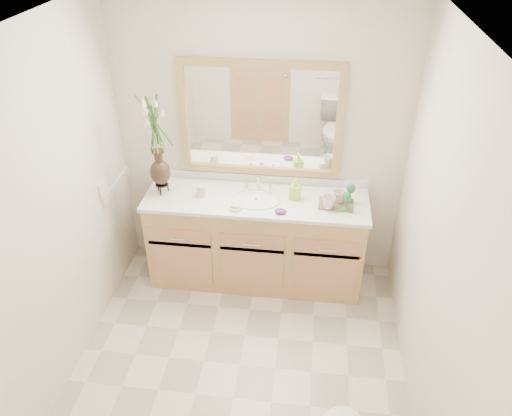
# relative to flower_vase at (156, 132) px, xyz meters

# --- Properties ---
(floor) EXTENTS (2.60, 2.60, 0.00)m
(floor) POSITION_rel_flower_vase_xyz_m (0.79, -1.01, -1.37)
(floor) COLOR beige
(floor) RESTS_ON ground
(ceiling) EXTENTS (2.40, 2.60, 0.02)m
(ceiling) POSITION_rel_flower_vase_xyz_m (0.79, -1.01, 1.03)
(ceiling) COLOR white
(ceiling) RESTS_ON wall_back
(wall_back) EXTENTS (2.40, 0.02, 2.40)m
(wall_back) POSITION_rel_flower_vase_xyz_m (0.79, 0.29, -0.17)
(wall_back) COLOR silver
(wall_back) RESTS_ON floor
(wall_left) EXTENTS (0.02, 2.60, 2.40)m
(wall_left) POSITION_rel_flower_vase_xyz_m (-0.41, -1.01, -0.17)
(wall_left) COLOR silver
(wall_left) RESTS_ON floor
(wall_right) EXTENTS (0.02, 2.60, 2.40)m
(wall_right) POSITION_rel_flower_vase_xyz_m (1.99, -1.01, -0.17)
(wall_right) COLOR silver
(wall_right) RESTS_ON floor
(vanity) EXTENTS (1.80, 0.55, 0.80)m
(vanity) POSITION_rel_flower_vase_xyz_m (0.79, 0.00, -0.97)
(vanity) COLOR tan
(vanity) RESTS_ON floor
(counter) EXTENTS (1.84, 0.57, 0.03)m
(counter) POSITION_rel_flower_vase_xyz_m (0.79, 0.00, -0.56)
(counter) COLOR white
(counter) RESTS_ON vanity
(sink) EXTENTS (0.38, 0.34, 0.23)m
(sink) POSITION_rel_flower_vase_xyz_m (0.79, -0.01, -0.60)
(sink) COLOR white
(sink) RESTS_ON counter
(mirror) EXTENTS (1.32, 0.04, 0.97)m
(mirror) POSITION_rel_flower_vase_xyz_m (0.79, 0.27, 0.03)
(mirror) COLOR white
(mirror) RESTS_ON wall_back
(switch_plate) EXTENTS (0.02, 0.12, 0.12)m
(switch_plate) POSITION_rel_flower_vase_xyz_m (-0.40, -0.25, -0.39)
(switch_plate) COLOR white
(switch_plate) RESTS_ON wall_left
(flower_vase) EXTENTS (0.20, 0.20, 0.80)m
(flower_vase) POSITION_rel_flower_vase_xyz_m (0.00, 0.00, 0.00)
(flower_vase) COLOR black
(flower_vase) RESTS_ON counter
(tumbler) EXTENTS (0.08, 0.08, 0.10)m
(tumbler) POSITION_rel_flower_vase_xyz_m (0.33, -0.01, -0.50)
(tumbler) COLOR beige
(tumbler) RESTS_ON counter
(soap_dish) EXTENTS (0.11, 0.11, 0.04)m
(soap_dish) POSITION_rel_flower_vase_xyz_m (0.64, -0.17, -0.53)
(soap_dish) COLOR beige
(soap_dish) RESTS_ON counter
(soap_bottle) EXTENTS (0.09, 0.09, 0.16)m
(soap_bottle) POSITION_rel_flower_vase_xyz_m (1.10, 0.04, -0.46)
(soap_bottle) COLOR #A3EE38
(soap_bottle) RESTS_ON counter
(purple_dish) EXTENTS (0.10, 0.08, 0.03)m
(purple_dish) POSITION_rel_flower_vase_xyz_m (1.00, -0.19, -0.53)
(purple_dish) COLOR #5E236B
(purple_dish) RESTS_ON counter
(tray) EXTENTS (0.29, 0.20, 0.01)m
(tray) POSITION_rel_flower_vase_xyz_m (1.44, -0.02, -0.54)
(tray) COLOR brown
(tray) RESTS_ON counter
(mug_left) EXTENTS (0.11, 0.10, 0.11)m
(mug_left) POSITION_rel_flower_vase_xyz_m (1.37, -0.09, -0.48)
(mug_left) COLOR beige
(mug_left) RESTS_ON tray
(mug_right) EXTENTS (0.11, 0.10, 0.10)m
(mug_right) POSITION_rel_flower_vase_xyz_m (1.45, 0.01, -0.48)
(mug_right) COLOR beige
(mug_right) RESTS_ON tray
(goblet_front) EXTENTS (0.07, 0.07, 0.15)m
(goblet_front) POSITION_rel_flower_vase_xyz_m (1.51, -0.09, -0.43)
(goblet_front) COLOR #25703A
(goblet_front) RESTS_ON tray
(goblet_back) EXTENTS (0.07, 0.07, 0.16)m
(goblet_back) POSITION_rel_flower_vase_xyz_m (1.55, 0.04, -0.43)
(goblet_back) COLOR #25703A
(goblet_back) RESTS_ON tray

